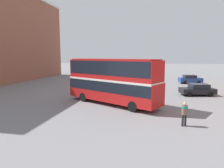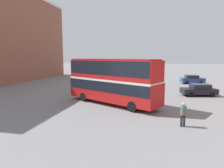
{
  "view_description": "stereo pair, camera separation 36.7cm",
  "coord_description": "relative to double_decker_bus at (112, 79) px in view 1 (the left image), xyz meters",
  "views": [
    {
      "loc": [
        3.61,
        -20.7,
        4.92
      ],
      "look_at": [
        -0.46,
        -0.77,
        2.1
      ],
      "focal_mm": 32.0,
      "sensor_mm": 36.0,
      "label": 1
    },
    {
      "loc": [
        3.97,
        -20.63,
        4.92
      ],
      "look_at": [
        -0.46,
        -0.77,
        2.1
      ],
      "focal_mm": 32.0,
      "sensor_mm": 36.0,
      "label": 2
    }
  ],
  "objects": [
    {
      "name": "ground_plane",
      "position": [
        0.46,
        0.77,
        -2.66
      ],
      "size": [
        240.0,
        240.0,
        0.0
      ],
      "primitive_type": "plane",
      "color": "slate"
    },
    {
      "name": "parked_car_kerb_far",
      "position": [
        -0.9,
        17.54,
        -1.87
      ],
      "size": [
        4.22,
        2.5,
        1.57
      ],
      "rotation": [
        0.0,
        0.0,
        3.32
      ],
      "color": "silver",
      "rests_on": "ground_plane"
    },
    {
      "name": "pedestrian_foreground",
      "position": [
        6.36,
        -5.49,
        -1.61
      ],
      "size": [
        0.59,
        0.59,
        1.73
      ],
      "rotation": [
        0.0,
        0.0,
        2.24
      ],
      "color": "#232328",
      "rests_on": "ground_plane"
    },
    {
      "name": "double_decker_bus",
      "position": [
        0.0,
        0.0,
        0.0
      ],
      "size": [
        10.47,
        7.2,
        4.67
      ],
      "rotation": [
        0.0,
        0.0,
        -0.49
      ],
      "color": "red",
      "rests_on": "ground_plane"
    },
    {
      "name": "parked_car_kerb_near",
      "position": [
        10.85,
        18.46,
        -1.88
      ],
      "size": [
        4.27,
        2.49,
        1.56
      ],
      "rotation": [
        0.0,
        0.0,
        0.18
      ],
      "color": "navy",
      "rests_on": "ground_plane"
    },
    {
      "name": "parked_car_side_street",
      "position": [
        9.73,
        6.69,
        -1.92
      ],
      "size": [
        4.49,
        2.76,
        1.48
      ],
      "rotation": [
        0.0,
        0.0,
        3.36
      ],
      "color": "black",
      "rests_on": "ground_plane"
    }
  ]
}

